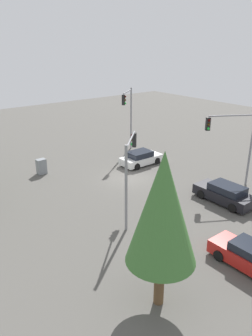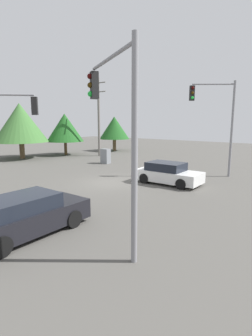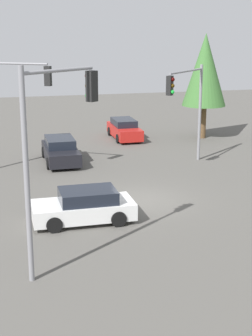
{
  "view_description": "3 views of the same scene",
  "coord_description": "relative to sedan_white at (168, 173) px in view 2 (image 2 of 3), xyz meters",
  "views": [
    {
      "loc": [
        17.22,
        21.47,
        11.74
      ],
      "look_at": [
        1.52,
        1.44,
        1.83
      ],
      "focal_mm": 35.0,
      "sensor_mm": 36.0,
      "label": 1
    },
    {
      "loc": [
        -11.31,
        13.22,
        4.13
      ],
      "look_at": [
        -0.61,
        -0.91,
        0.95
      ],
      "focal_mm": 28.0,
      "sensor_mm": 36.0,
      "label": 2
    },
    {
      "loc": [
        -6.59,
        -22.66,
        8.08
      ],
      "look_at": [
        -0.89,
        -0.36,
        1.75
      ],
      "focal_mm": 55.0,
      "sensor_mm": 36.0,
      "label": 3
    }
  ],
  "objects": [
    {
      "name": "electrical_cabinet",
      "position": [
        8.98,
        -3.86,
        0.04
      ],
      "size": [
        0.85,
        0.63,
        1.45
      ],
      "primitive_type": "cube",
      "color": "gray",
      "rests_on": "ground_plane"
    },
    {
      "name": "sedan_dark",
      "position": [
        0.31,
        10.34,
        0.04
      ],
      "size": [
        2.02,
        4.71,
        1.5
      ],
      "rotation": [
        0.0,
        0.0,
        3.14
      ],
      "color": "black",
      "rests_on": "ground_plane"
    },
    {
      "name": "tree_behind",
      "position": [
        15.54,
        -13.16,
        2.52
      ],
      "size": [
        4.2,
        4.2,
        4.78
      ],
      "color": "brown",
      "rests_on": "ground_plane"
    },
    {
      "name": "traffic_signal_main",
      "position": [
        -1.67,
        -4.13,
        4.02
      ],
      "size": [
        2.76,
        2.13,
        6.99
      ],
      "rotation": [
        0.0,
        0.0,
        0.63
      ],
      "color": "gray",
      "rests_on": "ground_plane"
    },
    {
      "name": "sedan_white",
      "position": [
        0.0,
        0.0,
        0.0
      ],
      "size": [
        4.33,
        2.05,
        1.42
      ],
      "rotation": [
        0.0,
        0.0,
        1.57
      ],
      "color": "silver",
      "rests_on": "ground_plane"
    },
    {
      "name": "utility_pole_tall",
      "position": [
        13.4,
        -7.74,
        4.14
      ],
      "size": [
        2.2,
        0.28,
        9.08
      ],
      "color": "slate",
      "rests_on": "ground_plane"
    },
    {
      "name": "tree_right",
      "position": [
        18.84,
        -0.9,
        3.27
      ],
      "size": [
        5.89,
        5.89,
        6.08
      ],
      "color": "brown",
      "rests_on": "ground_plane"
    },
    {
      "name": "traffic_signal_aux",
      "position": [
        -2.58,
        8.69,
        3.72
      ],
      "size": [
        3.7,
        2.3,
        6.41
      ],
      "rotation": [
        0.0,
        0.0,
        -0.53
      ],
      "color": "gray",
      "rests_on": "ground_plane"
    },
    {
      "name": "ground_plane",
      "position": [
        3.19,
        2.15,
        -0.69
      ],
      "size": [
        80.0,
        80.0,
        0.0
      ],
      "primitive_type": "plane",
      "color": "#54514C"
    },
    {
      "name": "tree_left",
      "position": [
        17.45,
        -5.95,
        2.67
      ],
      "size": [
        4.53,
        4.53,
        5.05
      ],
      "color": "brown",
      "rests_on": "ground_plane"
    }
  ]
}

